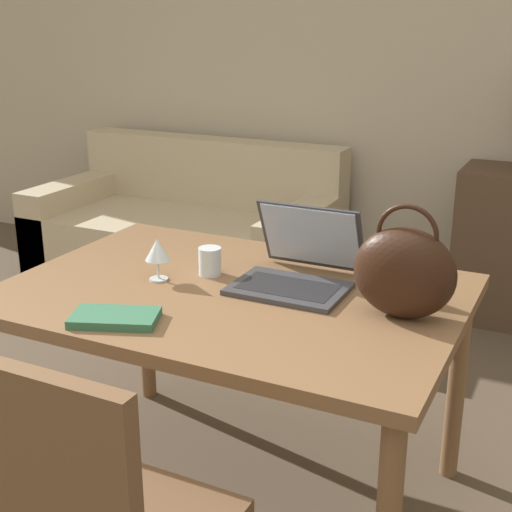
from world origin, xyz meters
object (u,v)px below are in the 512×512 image
at_px(drinking_glass, 210,261).
at_px(handbag, 404,272).
at_px(couch, 188,236).
at_px(laptop, 300,263).
at_px(wine_glass, 157,251).

height_order(drinking_glass, handbag, handbag).
distance_m(couch, handbag, 2.45).
relative_size(laptop, wine_glass, 2.62).
height_order(couch, laptop, laptop).
bearing_deg(drinking_glass, laptop, 11.82).
xyz_separation_m(drinking_glass, wine_glass, (-0.12, -0.11, 0.05)).
bearing_deg(wine_glass, drinking_glass, 43.00).
bearing_deg(drinking_glass, wine_glass, -137.00).
relative_size(couch, drinking_glass, 19.04).
height_order(drinking_glass, wine_glass, wine_glass).
distance_m(couch, drinking_glass, 1.98).
height_order(laptop, handbag, handbag).
distance_m(couch, laptop, 2.10).
xyz_separation_m(couch, wine_glass, (0.94, -1.70, 0.55)).
relative_size(couch, handbag, 5.34).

